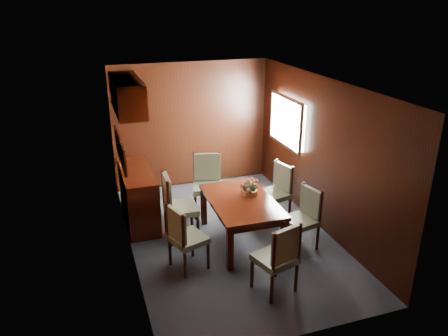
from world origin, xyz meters
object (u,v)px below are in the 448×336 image
object	(u,v)px
flower_centerpiece	(249,186)
sideboard	(138,196)
chair_left_near	(184,235)
chair_head	(279,255)
chair_right_near	(305,215)
dining_table	(241,205)

from	to	relation	value
flower_centerpiece	sideboard	bearing A→B (deg)	147.04
chair_left_near	chair_head	world-z (taller)	chair_head
chair_left_near	chair_right_near	bearing A→B (deg)	71.91
sideboard	dining_table	world-z (taller)	sideboard
sideboard	chair_left_near	bearing A→B (deg)	-76.47
chair_left_near	flower_centerpiece	bearing A→B (deg)	98.09
chair_left_near	chair_head	size ratio (longest dim) A/B	0.96
chair_left_near	flower_centerpiece	size ratio (longest dim) A/B	3.45
chair_head	flower_centerpiece	distance (m)	1.50
chair_right_near	chair_head	distance (m)	1.22
chair_right_near	flower_centerpiece	bearing A→B (deg)	36.38
sideboard	dining_table	size ratio (longest dim) A/B	0.94
dining_table	flower_centerpiece	distance (m)	0.32
dining_table	flower_centerpiece	size ratio (longest dim) A/B	5.43
chair_left_near	chair_right_near	world-z (taller)	chair_left_near
sideboard	flower_centerpiece	size ratio (longest dim) A/B	5.08
chair_head	dining_table	bearing A→B (deg)	73.37
chair_left_near	chair_head	xyz separation A→B (m)	(0.99, -0.88, 0.02)
dining_table	chair_right_near	distance (m)	0.94
sideboard	chair_right_near	xyz separation A→B (m)	(2.20, -1.58, 0.07)
dining_table	chair_head	xyz separation A→B (m)	(-0.00, -1.33, -0.05)
dining_table	chair_right_near	xyz separation A→B (m)	(0.83, -0.44, -0.07)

